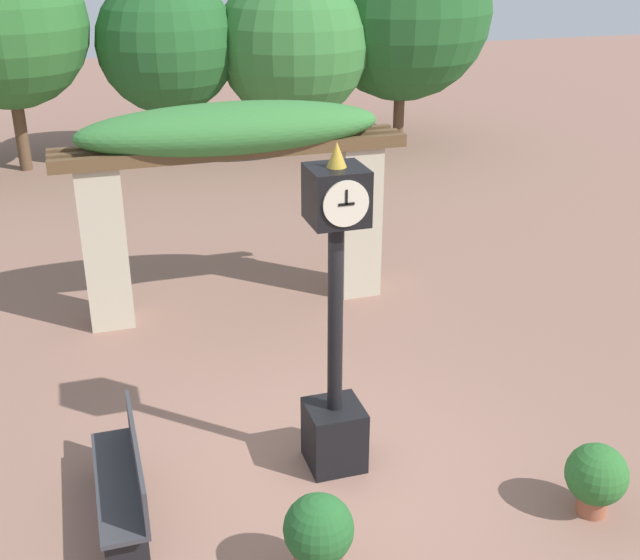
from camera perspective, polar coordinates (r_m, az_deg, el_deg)
The scene contains 7 objects.
ground_plane at distance 8.49m, azimuth 0.32°, elevation -13.61°, with size 60.00×60.00×0.00m, color #8E6656.
pedestal_clock at distance 7.87m, azimuth 1.08°, elevation -4.29°, with size 0.56×0.57×3.43m.
pergola at distance 11.23m, azimuth -6.21°, elevation 8.37°, with size 4.86×1.19×3.01m.
potted_plant_near_left at distance 8.20m, azimuth 19.05°, elevation -13.07°, with size 0.59×0.59×0.74m.
potted_plant_near_right at distance 7.08m, azimuth -0.10°, elevation -17.76°, with size 0.60×0.60×0.84m.
park_bench at distance 7.91m, azimuth -13.68°, elevation -13.59°, with size 0.42×1.70×0.89m.
tree_line at distance 19.46m, azimuth -7.50°, elevation 17.25°, with size 15.79×4.43×5.45m.
Camera 1 is at (-2.04, -6.42, 5.17)m, focal length 45.00 mm.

